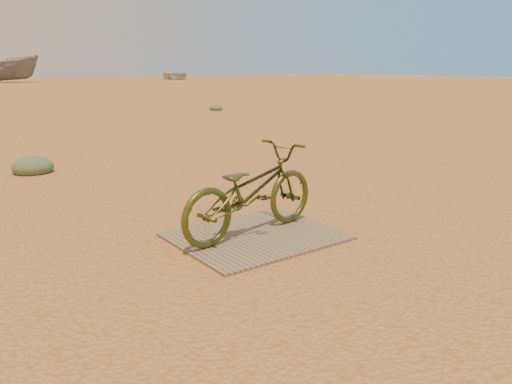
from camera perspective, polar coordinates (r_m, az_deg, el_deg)
ground at (r=4.86m, az=-2.33°, el=-3.22°), size 120.00×120.00×0.00m
plywood_board at (r=4.38m, az=0.00°, el=-5.06°), size 1.37×1.12×0.02m
bicycle at (r=4.30m, az=-0.61°, el=0.13°), size 1.54×0.71×0.78m
boat_mid_right at (r=48.75m, az=-26.96°, el=12.44°), size 6.30×4.35×2.28m
boat_far_right at (r=53.73m, az=-9.27°, el=13.14°), size 4.55×5.67×1.05m
kale_a at (r=7.66m, az=-24.09°, el=2.04°), size 0.55×0.55×0.30m
kale_b at (r=16.83m, az=-4.59°, el=9.29°), size 0.45×0.45×0.25m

